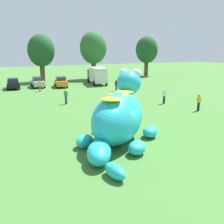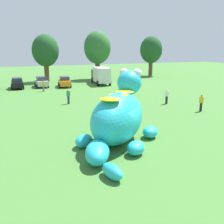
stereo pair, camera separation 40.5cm
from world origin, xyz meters
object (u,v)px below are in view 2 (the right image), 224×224
Objects in this scene: car_black at (17,83)px; spectator_mid_field at (167,97)px; spectator_wandering at (201,103)px; car_orange at (64,82)px; spectator_by_cars at (68,97)px; spectator_far_side at (43,86)px; giant_inflatable_creature at (118,117)px; car_silver at (41,82)px; box_truck at (101,75)px; spectator_near_inflatable at (119,86)px.

car_black is 2.45× the size of spectator_mid_field.
car_orange is at bearing 111.62° from spectator_wandering.
spectator_by_cars is (4.59, -14.63, -0.01)m from car_black.
car_orange is 2.51× the size of spectator_far_side.
spectator_by_cars is at bearing -82.95° from spectator_far_side.
giant_inflatable_creature is 5.13× the size of spectator_by_cars.
box_truck is (10.19, -0.44, 0.74)m from car_silver.
spectator_mid_field and spectator_far_side have the same top height.
spectator_by_cars is (-9.08, -5.73, 0.00)m from spectator_near_inflatable.
car_black is at bearing 128.13° from spectator_mid_field.
car_black is 2.45× the size of spectator_far_side.
spectator_near_inflatable and spectator_by_cars have the same top height.
giant_inflatable_creature reaches higher than car_black.
spectator_mid_field is at bearing 41.74° from giant_inflatable_creature.
car_black is 2.45× the size of spectator_by_cars.
car_orange is at bearing 84.48° from giant_inflatable_creature.
car_silver is 3.74m from car_orange.
box_truck is at bearing 93.07° from spectator_mid_field.
box_truck is 23.17m from spectator_wandering.
spectator_mid_field is (14.94, -19.04, -0.01)m from car_black.
spectator_by_cars is 10.19m from spectator_far_side.
giant_inflatable_creature reaches higher than spectator_near_inflatable.
car_silver is at bearing 91.82° from giant_inflatable_creature.
box_truck is 17.08m from spectator_by_cars.
box_truck reaches higher than spectator_by_cars.
giant_inflatable_creature reaches higher than spectator_mid_field.
spectator_mid_field is at bearing -86.93° from box_truck.
car_silver is 4.62m from spectator_far_side.
spectator_near_inflatable is 10.22m from spectator_mid_field.
car_black is 16.31m from spectator_near_inflatable.
car_orange is 10.02m from spectator_near_inflatable.
car_orange is (3.51, -1.28, 0.00)m from car_silver.
box_truck is (9.29, 27.87, -0.15)m from giant_inflatable_creature.
spectator_by_cars is (-2.67, -13.44, -0.01)m from car_orange.
spectator_mid_field is at bearing -82.82° from spectator_near_inflatable.
car_silver is 0.62× the size of box_truck.
spectator_near_inflatable is at bearing -50.25° from car_orange.
spectator_wandering is at bearing -75.63° from spectator_mid_field.
spectator_mid_field is 1.00× the size of spectator_wandering.
car_orange is at bearing -20.09° from car_silver.
box_truck is 3.86× the size of spectator_mid_field.
giant_inflatable_creature is 13.83m from spectator_mid_field.
spectator_far_side is (-10.33, 4.38, 0.00)m from spectator_near_inflatable.
giant_inflatable_creature is 1.33× the size of box_truck.
giant_inflatable_creature is 2.14× the size of car_silver.
spectator_far_side is (-10.60, -4.16, -0.75)m from box_truck.
spectator_far_side is (-12.73, 18.90, 0.00)m from spectator_wandering.
spectator_far_side is (-3.92, -3.32, -0.01)m from car_orange.
car_orange is 5.14m from spectator_far_side.
spectator_by_cars is (0.84, -14.72, -0.01)m from car_silver.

